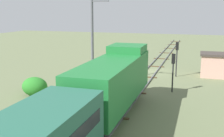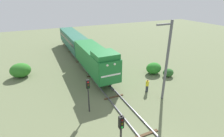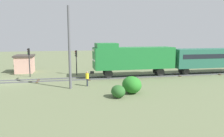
# 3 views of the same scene
# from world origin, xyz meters

# --- Properties ---
(locomotive) EXTENTS (2.90, 11.60, 4.60)m
(locomotive) POSITION_xyz_m (0.00, 15.80, 2.77)
(locomotive) COLOR #1E7233
(locomotive) RESTS_ON railway_track
(passenger_car_leading) EXTENTS (2.84, 14.00, 3.66)m
(passenger_car_leading) POSITION_xyz_m (0.00, 29.13, 2.52)
(passenger_car_leading) COLOR #26604C
(passenger_car_leading) RESTS_ON railway_track
(traffic_signal_near) EXTENTS (0.32, 0.34, 4.00)m
(traffic_signal_near) POSITION_xyz_m (-3.20, 1.81, 2.79)
(traffic_signal_near) COLOR #262628
(traffic_signal_near) RESTS_ON ground
(traffic_signal_mid) EXTENTS (0.32, 0.34, 3.62)m
(traffic_signal_mid) POSITION_xyz_m (-3.40, 8.31, 2.53)
(traffic_signal_mid) COLOR #262628
(traffic_signal_mid) RESTS_ON ground
(worker_by_signal) EXTENTS (0.38, 0.38, 1.70)m
(worker_by_signal) POSITION_xyz_m (4.20, 9.11, 1.00)
(worker_by_signal) COLOR #262B38
(worker_by_signal) RESTS_ON ground
(catenary_mast) EXTENTS (1.94, 0.28, 8.83)m
(catenary_mast) POSITION_xyz_m (4.94, 7.20, 4.66)
(catenary_mast) COLOR #595960
(catenary_mast) RESTS_ON ground
(bush_near) EXTENTS (2.82, 2.31, 2.05)m
(bush_near) POSITION_xyz_m (-9.80, 20.20, 1.03)
(bush_near) COLOR #2E7626
(bush_near) RESTS_ON ground
(bush_far) EXTENTS (1.61, 1.31, 1.17)m
(bush_far) POSITION_xyz_m (9.54, 11.45, 0.58)
(bush_far) COLOR #285C26
(bush_far) RESTS_ON ground
(bush_back) EXTENTS (2.33, 1.91, 1.70)m
(bush_back) POSITION_xyz_m (8.24, 13.17, 0.85)
(bush_back) COLOR #287926
(bush_back) RESTS_ON ground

